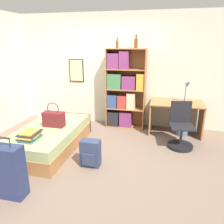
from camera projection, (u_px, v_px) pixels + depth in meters
name	position (u px, v px, depth m)	size (l,w,h in m)	color
ground_plane	(88.00, 152.00, 4.06)	(14.00, 14.00, 0.00)	#756051
wall_back	(109.00, 71.00, 5.21)	(10.00, 0.09, 2.60)	beige
bed	(50.00, 137.00, 4.18)	(1.01, 1.87, 0.42)	#A36B3D
handbag	(54.00, 119.00, 4.11)	(0.40, 0.17, 0.47)	maroon
book_stack_on_bed	(30.00, 136.00, 3.58)	(0.32, 0.39, 0.13)	#427A4C
suitcase	(5.00, 171.00, 2.81)	(0.51, 0.21, 0.85)	navy
bookcase	(123.00, 91.00, 5.05)	(0.89, 0.34, 1.82)	#A36B3D
bottle_green	(117.00, 44.00, 4.73)	(0.06, 0.06, 0.23)	brown
bottle_brown	(136.00, 43.00, 4.72)	(0.08, 0.08, 0.28)	brown
desk	(176.00, 112.00, 4.76)	(1.11, 0.66, 0.71)	#A36B3D
desk_lamp	(187.00, 87.00, 4.64)	(0.17, 0.12, 0.48)	navy
desk_chair	(181.00, 133.00, 4.20)	(0.50, 0.50, 0.87)	black
backpack	(90.00, 153.00, 3.55)	(0.31, 0.22, 0.45)	#2D3856
waste_bin	(182.00, 129.00, 4.77)	(0.25, 0.25, 0.28)	slate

